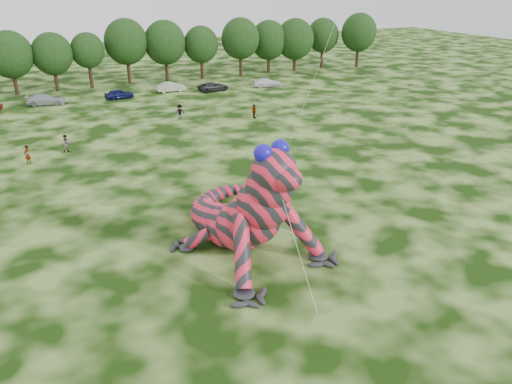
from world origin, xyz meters
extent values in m
plane|color=#16330A|center=(0.00, 0.00, 0.00)|extent=(240.00, 240.00, 0.00)
cylinder|color=silver|center=(14.60, 10.23, 8.53)|extent=(0.02, 0.02, 18.06)
cylinder|color=#382314|center=(12.84, 12.61, 0.12)|extent=(0.08, 0.08, 0.24)
imported|color=#A0A6AA|center=(-6.38, 47.86, 0.75)|extent=(5.49, 2.98, 1.51)
imported|color=#11144D|center=(3.68, 47.52, 0.71)|extent=(4.37, 2.23, 1.42)
imported|color=#BAB8AA|center=(11.96, 49.20, 0.74)|extent=(4.52, 1.60, 1.49)
imported|color=#28282B|center=(18.23, 47.00, 0.68)|extent=(5.11, 2.80, 1.36)
imported|color=white|center=(27.31, 46.46, 0.69)|extent=(4.95, 2.54, 1.37)
imported|color=gray|center=(17.38, 29.29, 0.89)|extent=(0.45, 1.05, 1.78)
imported|color=gray|center=(-5.61, 24.93, 0.92)|extent=(0.98, 0.81, 1.85)
imported|color=gray|center=(-9.36, 22.76, 0.94)|extent=(0.78, 0.82, 1.89)
imported|color=gray|center=(8.60, 32.64, 0.93)|extent=(1.30, 0.87, 1.87)
camera|label=1|loc=(-7.92, -27.47, 16.64)|focal=35.00mm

